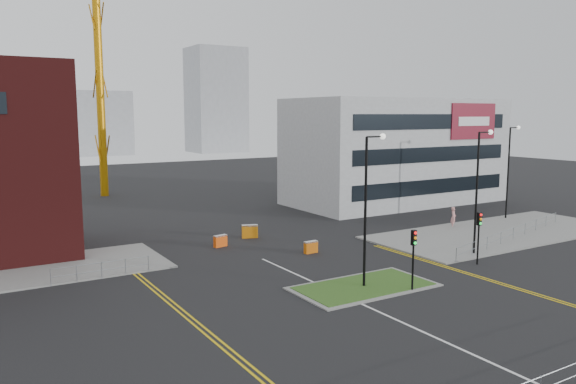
{
  "coord_description": "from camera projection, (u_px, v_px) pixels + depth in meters",
  "views": [
    {
      "loc": [
        -18.81,
        -17.4,
        10.31
      ],
      "look_at": [
        1.03,
        15.16,
        5.0
      ],
      "focal_mm": 35.0,
      "sensor_mm": 36.0,
      "label": 1
    }
  ],
  "objects": [
    {
      "name": "grass_island",
      "position": [
        364.0,
        286.0,
        33.62
      ],
      "size": [
        8.0,
        4.0,
        0.12
      ],
      "primitive_type": "cube",
      "color": "#2B511B",
      "rests_on": "ground"
    },
    {
      "name": "island_kerb",
      "position": [
        364.0,
        287.0,
        33.62
      ],
      "size": [
        8.6,
        4.6,
        0.08
      ],
      "primitive_type": "cube",
      "color": "slate",
      "rests_on": "ground"
    },
    {
      "name": "railing_right",
      "position": [
        514.0,
        231.0,
        46.02
      ],
      "size": [
        19.05,
        5.05,
        1.1
      ],
      "color": "gray",
      "rests_on": "ground"
    },
    {
      "name": "yellow_left_a",
      "position": [
        177.0,
        311.0,
        29.65
      ],
      "size": [
        0.12,
        24.0,
        0.01
      ],
      "primitive_type": "cube",
      "color": "gold",
      "rests_on": "ground"
    },
    {
      "name": "pedestrian",
      "position": [
        453.0,
        217.0,
        51.15
      ],
      "size": [
        0.84,
        0.79,
        1.92
      ],
      "primitive_type": "imported",
      "rotation": [
        0.0,
        0.0,
        0.66
      ],
      "color": "pink",
      "rests_on": "ground"
    },
    {
      "name": "streetlamp_island",
      "position": [
        368.0,
        198.0,
        32.99
      ],
      "size": [
        1.46,
        0.36,
        9.18
      ],
      "color": "black",
      "rests_on": "ground"
    },
    {
      "name": "barrier_mid",
      "position": [
        250.0,
        231.0,
        47.01
      ],
      "size": [
        1.39,
        0.86,
        1.11
      ],
      "color": "#CD6E0B",
      "rests_on": "ground"
    },
    {
      "name": "traffic_light_island",
      "position": [
        414.0,
        248.0,
        32.6
      ],
      "size": [
        0.28,
        0.33,
        3.65
      ],
      "color": "black",
      "rests_on": "ground"
    },
    {
      "name": "centre_line",
      "position": [
        409.0,
        326.0,
        27.52
      ],
      "size": [
        0.15,
        30.0,
        0.01
      ],
      "primitive_type": "cube",
      "color": "silver",
      "rests_on": "ground"
    },
    {
      "name": "streetlamp_right_far",
      "position": [
        510.0,
        164.0,
        54.85
      ],
      "size": [
        1.46,
        0.36,
        9.18
      ],
      "color": "black",
      "rests_on": "ground"
    },
    {
      "name": "yellow_left_b",
      "position": [
        182.0,
        310.0,
        29.8
      ],
      "size": [
        0.12,
        24.0,
        0.01
      ],
      "primitive_type": "cube",
      "color": "gold",
      "rests_on": "ground"
    },
    {
      "name": "barrier_left",
      "position": [
        220.0,
        240.0,
        43.86
      ],
      "size": [
        1.15,
        0.59,
        0.93
      ],
      "color": "#F4530D",
      "rests_on": "ground"
    },
    {
      "name": "skyline_c",
      "position": [
        216.0,
        100.0,
        152.81
      ],
      "size": [
        14.0,
        12.0,
        28.0
      ],
      "primitive_type": "cube",
      "color": "gray",
      "rests_on": "ground"
    },
    {
      "name": "yellow_right_b",
      "position": [
        479.0,
        276.0,
        35.96
      ],
      "size": [
        0.12,
        20.0,
        0.01
      ],
      "primitive_type": "cube",
      "color": "gold",
      "rests_on": "ground"
    },
    {
      "name": "yellow_right_a",
      "position": [
        476.0,
        277.0,
        35.8
      ],
      "size": [
        0.12,
        20.0,
        0.01
      ],
      "primitive_type": "cube",
      "color": "gold",
      "rests_on": "ground"
    },
    {
      "name": "railing_left",
      "position": [
        102.0,
        267.0,
        35.28
      ],
      "size": [
        6.05,
        0.05,
        1.1
      ],
      "color": "gray",
      "rests_on": "ground"
    },
    {
      "name": "skyline_b",
      "position": [
        79.0,
        123.0,
        139.83
      ],
      "size": [
        24.0,
        12.0,
        16.0
      ],
      "primitive_type": "cube",
      "color": "gray",
      "rests_on": "ground"
    },
    {
      "name": "pavement_right",
      "position": [
        500.0,
        232.0,
        49.0
      ],
      "size": [
        24.0,
        10.0,
        0.12
      ],
      "primitive_type": "cube",
      "color": "slate",
      "rests_on": "ground"
    },
    {
      "name": "traffic_light_right",
      "position": [
        479.0,
        228.0,
        38.41
      ],
      "size": [
        0.28,
        0.33,
        3.65
      ],
      "color": "black",
      "rests_on": "ground"
    },
    {
      "name": "ground",
      "position": [
        440.0,
        340.0,
        25.83
      ],
      "size": [
        200.0,
        200.0,
        0.0
      ],
      "primitive_type": "plane",
      "color": "black",
      "rests_on": "ground"
    },
    {
      "name": "streetlamp_right_near",
      "position": [
        479.0,
        182.0,
        40.87
      ],
      "size": [
        1.46,
        0.36,
        9.18
      ],
      "color": "black",
      "rests_on": "ground"
    },
    {
      "name": "barrier_right",
      "position": [
        311.0,
        247.0,
        41.87
      ],
      "size": [
        1.1,
        0.42,
        0.91
      ],
      "color": "#D05E0B",
      "rests_on": "ground"
    },
    {
      "name": "office_block",
      "position": [
        396.0,
        151.0,
        65.45
      ],
      "size": [
        25.0,
        12.2,
        12.0
      ],
      "color": "#A2A4A7",
      "rests_on": "ground"
    },
    {
      "name": "railing_front",
      "position": [
        563.0,
        375.0,
        20.65
      ],
      "size": [
        24.05,
        0.05,
        1.1
      ],
      "color": "gray",
      "rests_on": "ground"
    }
  ]
}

